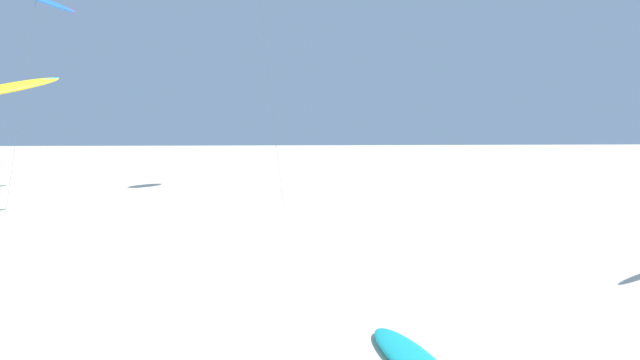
# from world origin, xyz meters

# --- Properties ---
(flying_kite_5) EXTENTS (6.50, 12.03, 10.29)m
(flying_kite_5) POSITION_xyz_m (-16.73, 48.10, 9.09)
(flying_kite_5) COLOR yellow
(flying_kite_5) RESTS_ON ground
(grounded_kite_0) EXTENTS (2.47, 6.13, 0.35)m
(grounded_kite_0) POSITION_xyz_m (5.78, 20.69, 0.18)
(grounded_kite_0) COLOR #19B2B7
(grounded_kite_0) RESTS_ON ground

